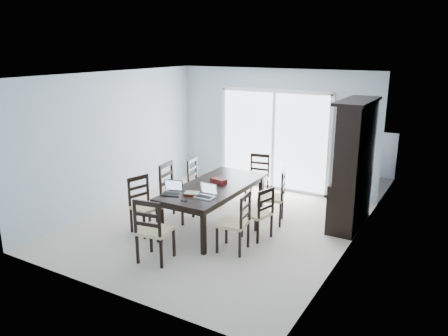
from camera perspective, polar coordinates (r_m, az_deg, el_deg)
The scene contains 24 objects.
floor at distance 7.73m, azimuth -1.27°, elevation -7.57°, with size 5.00×5.00×0.00m, color beige.
ceiling at distance 7.11m, azimuth -1.40°, elevation 12.06°, with size 5.00×5.00×0.00m, color white.
back_wall at distance 9.48m, azimuth 6.59°, elevation 4.95°, with size 4.50×0.02×2.60m, color #A5B6C4.
wall_left at distance 8.67m, azimuth -14.15°, elevation 3.57°, with size 0.02×5.00×2.60m, color #A5B6C4.
wall_right at distance 6.47m, azimuth 15.95°, elevation -0.63°, with size 0.02×5.00×2.60m, color #A5B6C4.
balcony at distance 10.71m, azimuth 8.52°, elevation -1.32°, with size 4.50×2.00×0.10m, color gray.
railing at distance 11.46m, azimuth 10.51°, elevation 2.82°, with size 4.50×0.06×1.10m, color #99999E.
dining_table at distance 7.49m, azimuth -1.30°, elevation -2.83°, with size 1.00×2.20×0.75m.
china_hutch at distance 7.75m, azimuth 16.55°, elevation 0.24°, with size 0.50×1.38×2.20m.
sliding_door at distance 9.51m, azimuth 6.49°, elevation 3.67°, with size 2.52×0.05×2.18m.
chair_left_near at distance 7.46m, azimuth -10.58°, elevation -3.94°, with size 0.51×0.50×1.09m.
chair_left_mid at distance 7.87m, azimuth -6.78°, elevation -2.27°, with size 0.52×0.51×1.20m.
chair_left_far at distance 8.46m, azimuth -3.46°, elevation -1.27°, with size 0.49×0.48×1.11m.
chair_right_near at distance 6.61m, azimuth 1.94°, elevation -6.33°, with size 0.47×0.46×1.09m.
chair_right_mid at distance 7.06m, azimuth 4.87°, elevation -5.23°, with size 0.48×0.47×1.01m.
chair_right_far at distance 7.71m, azimuth 6.88°, elevation -2.92°, with size 0.55×0.54×1.14m.
chair_end_near at distance 6.33m, azimuth -9.47°, elevation -7.25°, with size 0.49×0.50×1.14m.
chair_end_far at distance 8.91m, azimuth 4.52°, elevation -0.55°, with size 0.46×0.47×1.07m.
laptop_dark at distance 7.04m, azimuth -6.88°, elevation -3.04°, with size 0.36×0.30×0.21m.
laptop_silver at distance 6.86m, azimuth -2.52°, elevation -3.47°, with size 0.31×0.22×0.21m.
book_stack at distance 7.02m, azimuth -4.27°, elevation -3.32°, with size 0.27×0.24×0.04m.
cell_phone at distance 6.74m, azimuth -5.25°, elevation -4.27°, with size 0.10×0.05×0.01m, color black.
game_box at distance 7.60m, azimuth -0.70°, elevation -1.65°, with size 0.28×0.14×0.07m, color #4C0F14.
hot_tub at distance 10.80m, azimuth 6.56°, elevation 2.06°, with size 2.05×1.83×1.04m.
Camera 1 is at (3.71, -6.05, 3.05)m, focal length 35.00 mm.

